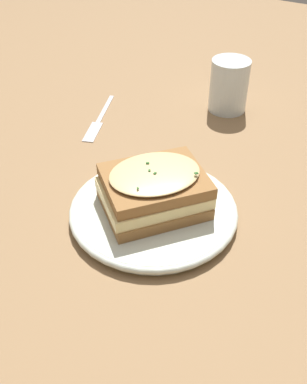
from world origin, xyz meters
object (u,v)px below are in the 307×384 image
at_px(fork, 98,122).
at_px(dinner_plate, 154,211).
at_px(water_glass, 229,86).
at_px(sandwich, 154,190).

bearing_deg(fork, dinner_plate, 121.86).
bearing_deg(water_glass, fork, 133.41).
bearing_deg(water_glass, dinner_plate, -173.67).
bearing_deg(dinner_plate, fork, 52.80).
height_order(sandwich, fork, sandwich).
bearing_deg(sandwich, dinner_plate, -168.50).
distance_m(dinner_plate, sandwich, 0.04).
relative_size(dinner_plate, water_glass, 2.38).
distance_m(dinner_plate, water_glass, 0.37).
relative_size(dinner_plate, fork, 1.38).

